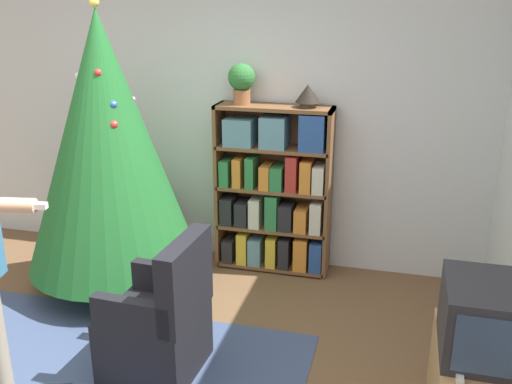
% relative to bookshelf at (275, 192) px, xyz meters
% --- Properties ---
extents(wall_back, '(8.00, 0.10, 2.60)m').
position_rel_bookshelf_xyz_m(wall_back, '(-0.49, 0.22, 0.60)').
color(wall_back, silver).
rests_on(wall_back, ground_plane).
extents(bookshelf, '(0.97, 0.28, 1.43)m').
position_rel_bookshelf_xyz_m(bookshelf, '(0.00, 0.00, 0.00)').
color(bookshelf, brown).
rests_on(bookshelf, ground_plane).
extents(television, '(0.45, 0.52, 0.39)m').
position_rel_bookshelf_xyz_m(television, '(1.50, -1.70, 0.01)').
color(television, '#28282D').
rests_on(television, tv_stand).
extents(game_remote, '(0.04, 0.12, 0.02)m').
position_rel_bookshelf_xyz_m(game_remote, '(1.36, -1.94, -0.18)').
color(game_remote, white).
rests_on(game_remote, tv_stand).
extents(christmas_tree, '(1.35, 1.35, 2.26)m').
position_rel_bookshelf_xyz_m(christmas_tree, '(-1.17, -0.64, 0.50)').
color(christmas_tree, '#4C3323').
rests_on(christmas_tree, ground_plane).
extents(armchair, '(0.60, 0.59, 0.92)m').
position_rel_bookshelf_xyz_m(armchair, '(-0.37, -1.60, -0.38)').
color(armchair, black).
rests_on(armchair, ground_plane).
extents(potted_plant, '(0.22, 0.22, 0.33)m').
position_rel_bookshelf_xyz_m(potted_plant, '(-0.29, 0.01, 0.92)').
color(potted_plant, '#935B38').
rests_on(potted_plant, bookshelf).
extents(table_lamp, '(0.20, 0.20, 0.18)m').
position_rel_bookshelf_xyz_m(table_lamp, '(0.25, 0.01, 0.83)').
color(table_lamp, '#473828').
rests_on(table_lamp, bookshelf).
extents(book_pile_near_tree, '(0.24, 0.17, 0.13)m').
position_rel_bookshelf_xyz_m(book_pile_near_tree, '(-0.69, -1.07, -0.64)').
color(book_pile_near_tree, '#232328').
rests_on(book_pile_near_tree, ground_plane).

